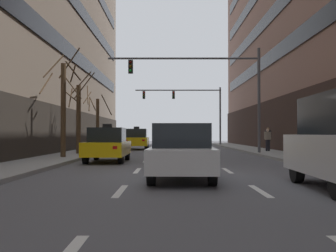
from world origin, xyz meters
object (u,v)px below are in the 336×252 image
at_px(street_tree_3, 62,105).
at_px(taxi_driving_3, 107,145).
at_px(street_tree_0, 96,120).
at_px(pedestrian_0, 266,138).
at_px(pedestrian_1, 267,137).
at_px(street_tree_1, 77,115).
at_px(taxi_driving_1, 136,139).
at_px(car_driving_0, 181,152).
at_px(taxi_driving_2, 174,143).
at_px(traffic_signal_1, 189,102).
at_px(traffic_signal_0, 212,81).

bearing_deg(street_tree_3, taxi_driving_3, -33.51).
distance_m(taxi_driving_3, street_tree_0, 11.89).
bearing_deg(pedestrian_0, pedestrian_1, 75.14).
bearing_deg(street_tree_1, taxi_driving_1, 74.21).
distance_m(car_driving_0, street_tree_1, 13.75).
xyz_separation_m(car_driving_0, pedestrian_1, (6.71, 17.09, 0.28)).
distance_m(taxi_driving_2, street_tree_1, 6.28).
bearing_deg(street_tree_3, pedestrian_0, 28.39).
bearing_deg(pedestrian_0, taxi_driving_1, 144.64).
relative_size(traffic_signal_1, pedestrian_0, 6.23).
xyz_separation_m(car_driving_0, taxi_driving_1, (-2.99, 21.99, 0.07)).
relative_size(car_driving_0, traffic_signal_1, 0.46).
xyz_separation_m(pedestrian_0, pedestrian_1, (0.44, 1.67, 0.07)).
relative_size(taxi_driving_3, pedestrian_0, 2.83).
bearing_deg(car_driving_0, taxi_driving_3, 113.63).
relative_size(taxi_driving_1, street_tree_0, 0.94).
bearing_deg(street_tree_0, taxi_driving_3, -77.46).
bearing_deg(pedestrian_1, taxi_driving_1, 153.20).
xyz_separation_m(car_driving_0, taxi_driving_2, (-0.01, 10.27, 0.02)).
distance_m(street_tree_0, street_tree_3, 9.84).
bearing_deg(street_tree_3, car_driving_0, -57.47).
height_order(street_tree_0, pedestrian_1, street_tree_0).
xyz_separation_m(street_tree_0, street_tree_1, (0.04, -6.38, 0.06)).
relative_size(traffic_signal_0, street_tree_0, 1.96).
relative_size(car_driving_0, pedestrian_0, 2.85).
relative_size(taxi_driving_2, traffic_signal_1, 0.47).
xyz_separation_m(street_tree_3, pedestrian_0, (11.98, 6.47, -1.75)).
distance_m(street_tree_0, street_tree_1, 6.38).
bearing_deg(pedestrian_1, car_driving_0, -111.44).
bearing_deg(taxi_driving_2, street_tree_3, -166.92).
bearing_deg(pedestrian_0, street_tree_3, -151.61).
distance_m(taxi_driving_1, street_tree_1, 10.09).
relative_size(taxi_driving_2, traffic_signal_0, 0.46).
distance_m(car_driving_0, taxi_driving_1, 22.19).
bearing_deg(traffic_signal_0, car_driving_0, -99.99).
distance_m(taxi_driving_2, traffic_signal_1, 22.31).
relative_size(taxi_driving_2, pedestrian_1, 2.71).
relative_size(street_tree_3, pedestrian_1, 3.53).
bearing_deg(pedestrian_0, taxi_driving_2, -140.64).
relative_size(taxi_driving_2, street_tree_1, 0.87).
distance_m(taxi_driving_3, pedestrian_0, 12.48).
relative_size(street_tree_3, pedestrian_0, 3.77).
bearing_deg(street_tree_1, car_driving_0, -65.30).
distance_m(traffic_signal_0, pedestrian_0, 5.60).
relative_size(traffic_signal_0, pedestrian_1, 5.95).
height_order(taxi_driving_2, traffic_signal_1, traffic_signal_1).
xyz_separation_m(car_driving_0, street_tree_3, (-5.71, 8.95, 1.96)).
bearing_deg(traffic_signal_0, taxi_driving_3, -131.42).
height_order(taxi_driving_1, traffic_signal_1, traffic_signal_1).
bearing_deg(car_driving_0, taxi_driving_1, 97.74).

